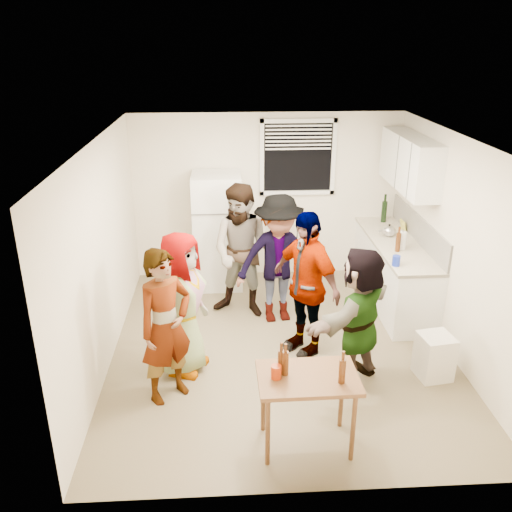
{
  "coord_description": "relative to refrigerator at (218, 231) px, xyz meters",
  "views": [
    {
      "loc": [
        -0.63,
        -5.64,
        3.53
      ],
      "look_at": [
        -0.29,
        0.14,
        1.15
      ],
      "focal_mm": 38.0,
      "sensor_mm": 36.0,
      "label": 1
    }
  ],
  "objects": [
    {
      "name": "picture_frame",
      "position": [
        2.67,
        -0.28,
        0.13
      ],
      "size": [
        0.02,
        0.18,
        0.15
      ],
      "primitive_type": "cube",
      "color": "#D8D048",
      "rests_on": "countertop"
    },
    {
      "name": "blue_cup",
      "position": [
        2.19,
        -1.54,
        0.05
      ],
      "size": [
        0.1,
        0.1,
        0.13
      ],
      "primitive_type": "cylinder",
      "color": "#172BA8",
      "rests_on": "countertop"
    },
    {
      "name": "refrigerator",
      "position": [
        0.0,
        0.0,
        0.0
      ],
      "size": [
        0.7,
        0.7,
        1.7
      ],
      "primitive_type": "cube",
      "color": "white",
      "rests_on": "ground"
    },
    {
      "name": "kettle",
      "position": [
        2.4,
        -0.51,
        0.05
      ],
      "size": [
        0.26,
        0.23,
        0.19
      ],
      "primitive_type": null,
      "rotation": [
        0.0,
        0.0,
        0.18
      ],
      "color": "silver",
      "rests_on": "countertop"
    },
    {
      "name": "backsplash",
      "position": [
        2.74,
        -0.73,
        0.23
      ],
      "size": [
        0.03,
        2.2,
        0.36
      ],
      "primitive_type": "cube",
      "color": "#B4AFA6",
      "rests_on": "countertop"
    },
    {
      "name": "guest_stripe",
      "position": [
        -0.5,
        -2.74,
        -0.85
      ],
      "size": [
        1.51,
        1.65,
        0.39
      ],
      "primitive_type": "imported",
      "rotation": [
        0.0,
        0.0,
        0.69
      ],
      "color": "#141933",
      "rests_on": "ground"
    },
    {
      "name": "guest_grey",
      "position": [
        -0.37,
        -2.25,
        -0.85
      ],
      "size": [
        1.82,
        1.36,
        0.52
      ],
      "primitive_type": "imported",
      "rotation": [
        0.0,
        0.0,
        1.18
      ],
      "color": "gray",
      "rests_on": "ground"
    },
    {
      "name": "beer_bottle_table",
      "position": [
        0.58,
        -3.49,
        -0.1
      ],
      "size": [
        0.06,
        0.06,
        0.23
      ],
      "primitive_type": "cylinder",
      "color": "#47230C",
      "rests_on": "serving_table"
    },
    {
      "name": "guest_black",
      "position": [
        1.02,
        -1.94,
        -0.85
      ],
      "size": [
        2.02,
        1.85,
        0.43
      ],
      "primitive_type": "imported",
      "rotation": [
        0.0,
        0.0,
        -0.96
      ],
      "color": "black",
      "rests_on": "ground"
    },
    {
      "name": "countertop",
      "position": [
        2.45,
        -0.73,
        0.03
      ],
      "size": [
        0.64,
        2.22,
        0.04
      ],
      "primitive_type": "cube",
      "color": "beige",
      "rests_on": "counter_lower"
    },
    {
      "name": "serving_table",
      "position": [
        0.81,
        -3.56,
        -0.85
      ],
      "size": [
        0.9,
        0.61,
        0.75
      ],
      "primitive_type": null,
      "rotation": [
        0.0,
        0.0,
        0.02
      ],
      "color": "brown",
      "rests_on": "ground"
    },
    {
      "name": "beer_bottle_counter",
      "position": [
        2.35,
        -1.08,
        0.05
      ],
      "size": [
        0.06,
        0.06,
        0.25
      ],
      "primitive_type": "cylinder",
      "color": "#47230C",
      "rests_on": "countertop"
    },
    {
      "name": "upper_cabinets",
      "position": [
        2.58,
        -0.53,
        1.1
      ],
      "size": [
        0.34,
        1.6,
        0.7
      ],
      "primitive_type": "cube",
      "color": "white",
      "rests_on": "room"
    },
    {
      "name": "guest_orange",
      "position": [
        1.5,
        -2.56,
        -0.85
      ],
      "size": [
        2.11,
        2.11,
        0.46
      ],
      "primitive_type": "imported",
      "rotation": [
        0.0,
        0.0,
        3.96
      ],
      "color": "#BE6D4C",
      "rests_on": "ground"
    },
    {
      "name": "counter_lower",
      "position": [
        2.45,
        -0.73,
        -0.42
      ],
      "size": [
        0.6,
        2.2,
        0.86
      ],
      "primitive_type": "cube",
      "color": "white",
      "rests_on": "ground"
    },
    {
      "name": "paper_towel",
      "position": [
        2.43,
        -0.99,
        0.05
      ],
      "size": [
        0.11,
        0.11,
        0.23
      ],
      "primitive_type": "cylinder",
      "color": "white",
      "rests_on": "countertop"
    },
    {
      "name": "guest_back_left",
      "position": [
        0.34,
        -0.97,
        -0.85
      ],
      "size": [
        1.42,
        1.99,
        0.68
      ],
      "primitive_type": "imported",
      "rotation": [
        0.0,
        0.0,
        -0.34
      ],
      "color": "brown",
      "rests_on": "ground"
    },
    {
      "name": "room",
      "position": [
        0.75,
        -1.88,
        -0.85
      ],
      "size": [
        4.0,
        4.5,
        2.5
      ],
      "primitive_type": null,
      "color": "white",
      "rests_on": "ground"
    },
    {
      "name": "red_cup",
      "position": [
        0.53,
        -3.57,
        -0.1
      ],
      "size": [
        0.09,
        0.09,
        0.12
      ],
      "primitive_type": "cylinder",
      "color": "#9B2707",
      "rests_on": "serving_table"
    },
    {
      "name": "guest_back_right",
      "position": [
        0.78,
        -1.15,
        -0.85
      ],
      "size": [
        1.34,
        1.85,
        0.64
      ],
      "primitive_type": "imported",
      "rotation": [
        0.0,
        0.0,
        0.15
      ],
      "color": "#3D3D42",
      "rests_on": "ground"
    },
    {
      "name": "trash_bin",
      "position": [
        2.37,
        -2.57,
        -0.6
      ],
      "size": [
        0.39,
        0.39,
        0.51
      ],
      "primitive_type": "cube",
      "rotation": [
        0.0,
        0.0,
        0.15
      ],
      "color": "white",
      "rests_on": "ground"
    },
    {
      "name": "wine_bottle",
      "position": [
        2.5,
        0.12,
        0.05
      ],
      "size": [
        0.08,
        0.08,
        0.32
      ],
      "primitive_type": "cylinder",
      "color": "black",
      "rests_on": "countertop"
    },
    {
      "name": "window",
      "position": [
        1.2,
        0.33,
        1.0
      ],
      "size": [
        1.12,
        0.1,
        1.06
      ],
      "primitive_type": null,
      "color": "white",
      "rests_on": "room"
    }
  ]
}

